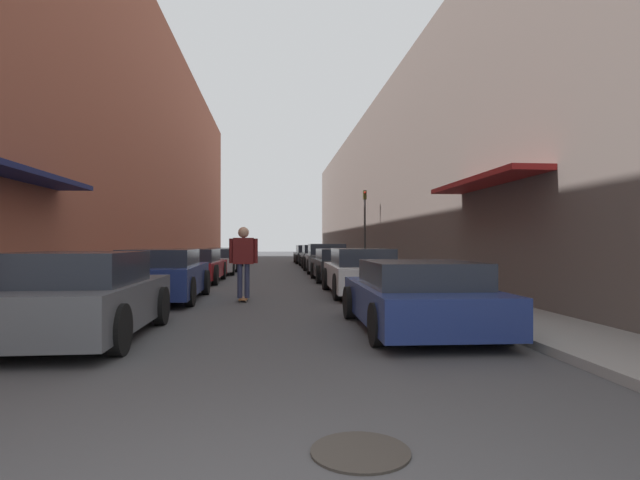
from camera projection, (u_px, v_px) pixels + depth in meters
The scene contains 19 objects.
ground at pixel (270, 274), 23.02m from camera, with size 115.37×115.37×0.00m, color #424244.
curb_strip_left at pixel (188, 268), 27.82m from camera, with size 1.80×52.44×0.12m.
curb_strip_right at pixel (351, 267), 28.68m from camera, with size 1.80×52.44×0.12m.
building_row_left at pixel (134, 149), 27.58m from camera, with size 4.90×52.44×13.27m.
building_row_right at pixel (400, 190), 28.97m from camera, with size 4.90×52.44×9.09m.
parked_car_left_0 at pixel (79, 297), 7.51m from camera, with size 2.04×3.93×1.32m.
parked_car_left_1 at pixel (162, 275), 12.55m from camera, with size 2.00×4.28×1.29m.
parked_car_left_2 at pixel (194, 266), 18.29m from camera, with size 2.04×4.47×1.23m.
parked_car_left_3 at pixel (214, 261), 23.24m from camera, with size 2.04×4.02×1.18m.
parked_car_left_4 at pixel (225, 258), 29.07m from camera, with size 1.94×4.61×1.16m.
parked_car_right_0 at pixel (417, 296), 8.33m from camera, with size 2.06×4.20×1.15m.
parked_car_right_1 at pixel (361, 272), 14.06m from camera, with size 1.86×4.51×1.30m.
parked_car_right_2 at pixel (339, 265), 19.11m from camera, with size 1.95×4.18×1.22m.
parked_car_right_3 at pixel (326, 259), 24.29m from camera, with size 2.02×4.64×1.40m.
parked_car_right_4 at pixel (316, 256), 29.74m from camera, with size 1.94×4.49×1.33m.
parked_car_right_5 at pixel (308, 255), 35.12m from camera, with size 1.90×4.30×1.28m.
skateboarder at pixel (243, 255), 12.47m from camera, with size 0.71×0.78×1.86m.
manhole_cover at pixel (360, 452), 3.46m from camera, with size 0.70×0.70×0.02m.
traffic_light at pixel (365, 221), 24.99m from camera, with size 0.16×0.22×3.96m.
Camera 1 is at (0.16, -2.17, 1.46)m, focal length 28.00 mm.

